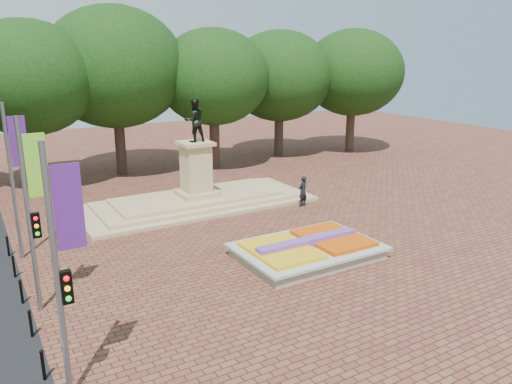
# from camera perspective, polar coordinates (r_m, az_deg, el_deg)

# --- Properties ---
(ground) EXTENTS (90.00, 90.00, 0.00)m
(ground) POSITION_cam_1_polar(r_m,az_deg,el_deg) (24.03, 1.11, -6.30)
(ground) COLOR brown
(ground) RESTS_ON ground
(flower_bed) EXTENTS (6.30, 4.30, 0.91)m
(flower_bed) POSITION_cam_1_polar(r_m,az_deg,el_deg) (22.90, 5.97, -6.51)
(flower_bed) COLOR gray
(flower_bed) RESTS_ON ground
(monument) EXTENTS (14.00, 6.00, 6.40)m
(monument) POSITION_cam_1_polar(r_m,az_deg,el_deg) (30.49, -6.79, 0.13)
(monument) COLOR tan
(monument) RESTS_ON ground
(tree_row_back) EXTENTS (44.80, 8.80, 10.43)m
(tree_row_back) POSITION_cam_1_polar(r_m,az_deg,el_deg) (39.61, -9.93, 12.07)
(tree_row_back) COLOR #32241B
(tree_row_back) RESTS_ON ground
(banner_poles) EXTENTS (0.88, 11.17, 7.00)m
(banner_poles) POSITION_cam_1_polar(r_m,az_deg,el_deg) (18.45, -24.17, -1.82)
(banner_poles) COLOR slate
(banner_poles) RESTS_ON ground
(bollard_row) EXTENTS (0.12, 13.12, 0.98)m
(bollard_row) POSITION_cam_1_polar(r_m,az_deg,el_deg) (19.42, -24.84, -11.71)
(bollard_row) COLOR black
(bollard_row) RESTS_ON ground
(pedestrian) EXTENTS (0.79, 0.64, 1.88)m
(pedestrian) POSITION_cam_1_polar(r_m,az_deg,el_deg) (30.14, 5.37, 0.09)
(pedestrian) COLOR black
(pedestrian) RESTS_ON ground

